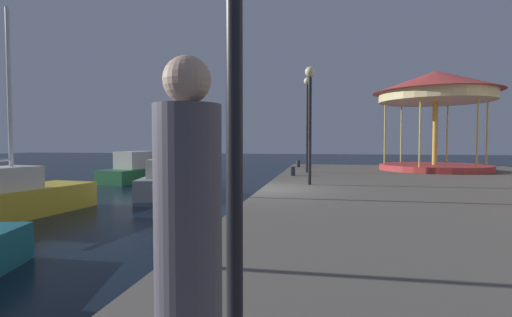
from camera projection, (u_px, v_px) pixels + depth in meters
name	position (u px, v px, depth m)	size (l,w,h in m)	color
ground_plane	(261.00, 213.00, 12.28)	(120.00, 120.00, 0.00)	black
quay_dock	(478.00, 207.00, 11.15)	(12.90, 26.93, 0.80)	#5B564F
motorboat_green	(140.00, 170.00, 22.18)	(3.14, 5.49, 1.75)	#236638
motorboat_grey	(171.00, 181.00, 16.78)	(2.96, 5.73, 1.58)	gray
carousel	(436.00, 97.00, 19.92)	(6.35, 6.35, 5.22)	#B23333
lamp_post_mid_promenade	(310.00, 104.00, 13.19)	(0.36, 0.36, 4.11)	black
lamp_post_far_end	(307.00, 108.00, 18.53)	(0.36, 0.36, 4.64)	black
bollard_north	(298.00, 164.00, 22.66)	(0.24, 0.24, 0.40)	#2D2D33
bollard_south	(292.00, 171.00, 16.84)	(0.24, 0.24, 0.40)	#2D2D33
person_far_corner	(188.00, 260.00, 1.91)	(0.34, 0.34, 1.93)	#514C56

